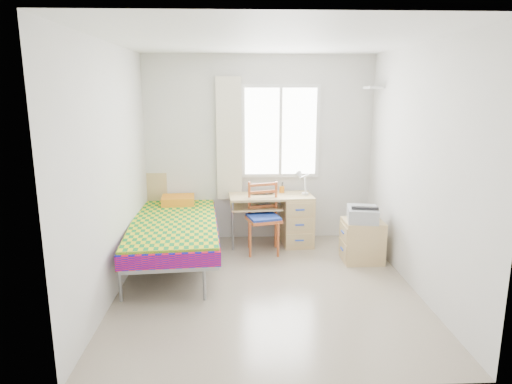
% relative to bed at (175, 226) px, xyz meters
% --- Properties ---
extents(floor, '(3.50, 3.50, 0.00)m').
position_rel_bed_xyz_m(floor, '(1.09, -0.79, -0.47)').
color(floor, '#BCAD93').
rests_on(floor, ground).
extents(ceiling, '(3.50, 3.50, 0.00)m').
position_rel_bed_xyz_m(ceiling, '(1.09, -0.79, 2.13)').
color(ceiling, white).
rests_on(ceiling, wall_back).
extents(wall_back, '(3.20, 0.00, 3.20)m').
position_rel_bed_xyz_m(wall_back, '(1.09, 0.96, 0.83)').
color(wall_back, silver).
rests_on(wall_back, ground).
extents(wall_left, '(0.00, 3.50, 3.50)m').
position_rel_bed_xyz_m(wall_left, '(-0.51, -0.79, 0.83)').
color(wall_left, silver).
rests_on(wall_left, ground).
extents(wall_right, '(0.00, 3.50, 3.50)m').
position_rel_bed_xyz_m(wall_right, '(2.69, -0.79, 0.83)').
color(wall_right, silver).
rests_on(wall_right, ground).
extents(window, '(1.10, 0.04, 1.30)m').
position_rel_bed_xyz_m(window, '(1.39, 0.93, 1.08)').
color(window, white).
rests_on(window, wall_back).
extents(curtain, '(0.35, 0.05, 1.70)m').
position_rel_bed_xyz_m(curtain, '(0.67, 0.89, 0.98)').
color(curtain, beige).
rests_on(curtain, wall_back).
extents(floating_shelf, '(0.20, 0.32, 0.03)m').
position_rel_bed_xyz_m(floating_shelf, '(2.58, 0.61, 1.68)').
color(floating_shelf, white).
rests_on(floating_shelf, wall_right).
extents(bed, '(1.21, 2.31, 0.97)m').
position_rel_bed_xyz_m(bed, '(0.00, 0.00, 0.00)').
color(bed, gray).
rests_on(bed, floor).
extents(desk, '(1.16, 0.59, 0.71)m').
position_rel_bed_xyz_m(desk, '(1.53, 0.61, -0.08)').
color(desk, tan).
rests_on(desk, floor).
extents(chair, '(0.49, 0.49, 0.93)m').
position_rel_bed_xyz_m(chair, '(1.12, 0.36, 0.05)').
color(chair, '#AF5C21').
rests_on(chair, floor).
extents(cabinet, '(0.49, 0.44, 0.53)m').
position_rel_bed_xyz_m(cabinet, '(2.34, -0.06, -0.20)').
color(cabinet, tan).
rests_on(cabinet, floor).
extents(printer, '(0.43, 0.47, 0.18)m').
position_rel_bed_xyz_m(printer, '(2.33, -0.07, 0.15)').
color(printer, '#AEB2B7').
rests_on(printer, cabinet).
extents(laptop, '(0.32, 0.22, 0.02)m').
position_rel_bed_xyz_m(laptop, '(1.13, 0.65, 0.25)').
color(laptop, black).
rests_on(laptop, desk).
extents(pen_cup, '(0.08, 0.08, 0.09)m').
position_rel_bed_xyz_m(pen_cup, '(1.40, 0.77, 0.28)').
color(pen_cup, orange).
rests_on(pen_cup, desk).
extents(task_lamp, '(0.21, 0.31, 0.36)m').
position_rel_bed_xyz_m(task_lamp, '(1.65, 0.51, 0.47)').
color(task_lamp, white).
rests_on(task_lamp, desk).
extents(book, '(0.27, 0.28, 0.02)m').
position_rel_bed_xyz_m(book, '(1.05, 0.59, 0.12)').
color(book, gray).
rests_on(book, desk).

